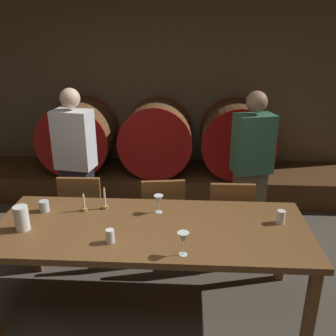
{
  "coord_description": "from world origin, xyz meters",
  "views": [
    {
      "loc": [
        0.42,
        -2.08,
        2.18
      ],
      "look_at": [
        0.25,
        0.99,
        1.01
      ],
      "focal_mm": 39.5,
      "sensor_mm": 36.0,
      "label": 1
    }
  ],
  "objects": [
    {
      "name": "candle_left",
      "position": [
        -0.43,
        0.63,
        0.8
      ],
      "size": [
        0.05,
        0.05,
        0.17
      ],
      "color": "olive",
      "rests_on": "dining_table"
    },
    {
      "name": "wine_barrel_left",
      "position": [
        -1.04,
        2.63,
        0.82
      ],
      "size": [
        0.94,
        0.78,
        0.94
      ],
      "color": "brown",
      "rests_on": "barrel_shelf"
    },
    {
      "name": "cup_right",
      "position": [
        1.16,
        0.51,
        0.8
      ],
      "size": [
        0.07,
        0.07,
        0.11
      ],
      "primitive_type": "cylinder",
      "color": "white",
      "rests_on": "dining_table"
    },
    {
      "name": "barrel_shelf",
      "position": [
        0.0,
        2.63,
        0.18
      ],
      "size": [
        5.34,
        0.9,
        0.36
      ],
      "primitive_type": "cube",
      "color": "#4C2D16",
      "rests_on": "ground"
    },
    {
      "name": "wine_barrel_right",
      "position": [
        1.05,
        2.63,
        0.82
      ],
      "size": [
        0.94,
        0.78,
        0.94
      ],
      "color": "#513319",
      "rests_on": "barrel_shelf"
    },
    {
      "name": "guest_right",
      "position": [
        1.07,
        1.48,
        0.83
      ],
      "size": [
        0.43,
        0.33,
        1.62
      ],
      "rotation": [
        0.0,
        0.0,
        3.42
      ],
      "color": "brown",
      "rests_on": "ground"
    },
    {
      "name": "back_wall",
      "position": [
        0.0,
        3.18,
        1.4
      ],
      "size": [
        5.93,
        0.24,
        2.8
      ],
      "primitive_type": "cube",
      "color": "brown",
      "rests_on": "ground"
    },
    {
      "name": "wine_barrel_center",
      "position": [
        0.01,
        2.63,
        0.82
      ],
      "size": [
        0.94,
        0.78,
        0.94
      ],
      "color": "brown",
      "rests_on": "barrel_shelf"
    },
    {
      "name": "guest_left",
      "position": [
        -0.73,
        1.45,
        0.84
      ],
      "size": [
        0.42,
        0.3,
        1.64
      ],
      "rotation": [
        0.0,
        0.0,
        2.97
      ],
      "color": "black",
      "rests_on": "ground"
    },
    {
      "name": "candle_right",
      "position": [
        -0.26,
        0.68,
        0.81
      ],
      "size": [
        0.05,
        0.05,
        0.21
      ],
      "color": "olive",
      "rests_on": "dining_table"
    },
    {
      "name": "chair_center",
      "position": [
        0.19,
        1.1,
        0.49
      ],
      "size": [
        0.45,
        0.45,
        0.88
      ],
      "rotation": [
        0.0,
        0.0,
        3.28
      ],
      "color": "brown",
      "rests_on": "ground"
    },
    {
      "name": "pitcher",
      "position": [
        -0.81,
        0.3,
        0.85
      ],
      "size": [
        0.11,
        0.11,
        0.19
      ],
      "color": "white",
      "rests_on": "dining_table"
    },
    {
      "name": "chair_right",
      "position": [
        0.83,
        1.06,
        0.49
      ],
      "size": [
        0.4,
        0.4,
        0.88
      ],
      "rotation": [
        0.0,
        0.0,
        3.15
      ],
      "color": "brown",
      "rests_on": "ground"
    },
    {
      "name": "wine_glass_right",
      "position": [
        0.4,
        0.03,
        0.88
      ],
      "size": [
        0.08,
        0.08,
        0.17
      ],
      "color": "silver",
      "rests_on": "dining_table"
    },
    {
      "name": "chair_left",
      "position": [
        -0.59,
        1.13,
        0.49
      ],
      "size": [
        0.41,
        0.41,
        0.88
      ],
      "rotation": [
        0.0,
        0.0,
        3.17
      ],
      "color": "brown",
      "rests_on": "ground"
    },
    {
      "name": "cup_left",
      "position": [
        -0.76,
        0.6,
        0.8
      ],
      "size": [
        0.08,
        0.08,
        0.09
      ],
      "primitive_type": "cylinder",
      "color": "silver",
      "rests_on": "dining_table"
    },
    {
      "name": "dining_table",
      "position": [
        0.15,
        0.4,
        0.69
      ],
      "size": [
        2.42,
        0.95,
        0.75
      ],
      "color": "brown",
      "rests_on": "ground"
    },
    {
      "name": "cup_center",
      "position": [
        -0.11,
        0.16,
        0.8
      ],
      "size": [
        0.06,
        0.06,
        0.1
      ],
      "primitive_type": "cylinder",
      "color": "white",
      "rests_on": "dining_table"
    },
    {
      "name": "wine_glass_center",
      "position": [
        0.19,
        0.63,
        0.86
      ],
      "size": [
        0.08,
        0.08,
        0.15
      ],
      "color": "white",
      "rests_on": "dining_table"
    }
  ]
}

